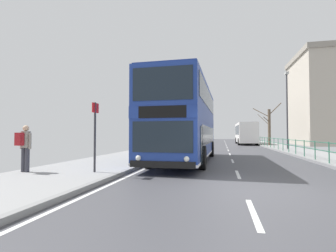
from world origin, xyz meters
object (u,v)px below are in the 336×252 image
at_px(double_decker_bus_main, 186,122).
at_px(pedestrian_with_backpack, 25,145).
at_px(bare_tree_far_00, 269,125).
at_px(bus_stop_sign_near, 95,129).
at_px(street_lamp_far_side, 287,104).
at_px(background_bus_far_lane, 246,133).

height_order(double_decker_bus_main, pedestrian_with_backpack, double_decker_bus_main).
distance_m(double_decker_bus_main, bare_tree_far_00, 21.08).
relative_size(bus_stop_sign_near, street_lamp_far_side, 0.35).
bearing_deg(double_decker_bus_main, street_lamp_far_side, 54.58).
xyz_separation_m(double_decker_bus_main, pedestrian_with_backpack, (-5.16, -6.12, -1.09)).
height_order(background_bus_far_lane, bus_stop_sign_near, background_bus_far_lane).
xyz_separation_m(bus_stop_sign_near, street_lamp_far_side, (10.71, 16.96, 2.66)).
xyz_separation_m(background_bus_far_lane, pedestrian_with_backpack, (-10.66, -31.00, -0.56)).
bearing_deg(background_bus_far_lane, double_decker_bus_main, -102.48).
bearing_deg(double_decker_bus_main, bus_stop_sign_near, -115.09).
height_order(background_bus_far_lane, pedestrian_with_backpack, background_bus_far_lane).
bearing_deg(pedestrian_with_backpack, bus_stop_sign_near, 12.12).
bearing_deg(bus_stop_sign_near, background_bus_far_lane, 75.08).
bearing_deg(background_bus_far_lane, pedestrian_with_backpack, -108.98).
height_order(pedestrian_with_backpack, street_lamp_far_side, street_lamp_far_side).
xyz_separation_m(pedestrian_with_backpack, bus_stop_sign_near, (2.55, 0.55, 0.58)).
xyz_separation_m(pedestrian_with_backpack, street_lamp_far_side, (13.26, 17.51, 3.24)).
relative_size(background_bus_far_lane, pedestrian_with_backpack, 5.83).
distance_m(double_decker_bus_main, pedestrian_with_backpack, 8.08).
xyz_separation_m(street_lamp_far_side, bare_tree_far_00, (-0.19, 8.14, -1.76)).
xyz_separation_m(double_decker_bus_main, bus_stop_sign_near, (-2.61, -5.57, -0.51)).
bearing_deg(street_lamp_far_side, bus_stop_sign_near, -122.27).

